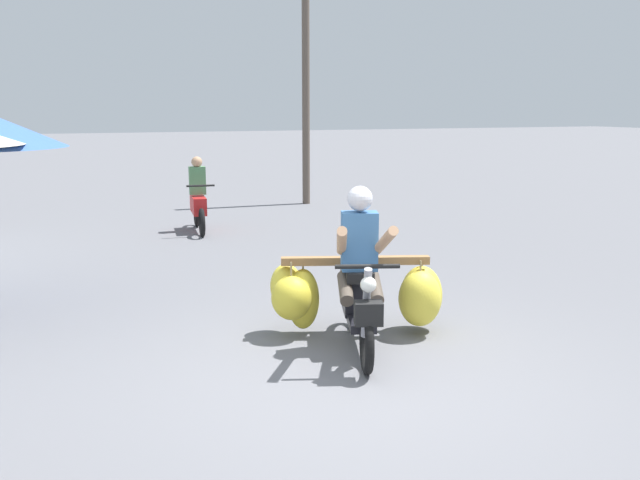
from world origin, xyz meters
TOP-DOWN VIEW (x-y plane):
  - ground_plane at (0.00, 0.00)m, footprint 120.00×120.00m
  - motorbike_main_loaded at (0.51, 0.98)m, footprint 1.84×1.80m
  - motorbike_distant_ahead_left at (0.35, 7.71)m, footprint 0.50×1.62m
  - utility_pole at (3.58, 10.45)m, footprint 0.18×0.18m

SIDE VIEW (x-z plane):
  - ground_plane at x=0.00m, z-range 0.00..0.00m
  - motorbike_main_loaded at x=0.51m, z-range -0.28..1.30m
  - motorbike_distant_ahead_left at x=0.35m, z-range -0.13..1.27m
  - utility_pole at x=3.58m, z-range 0.00..6.17m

